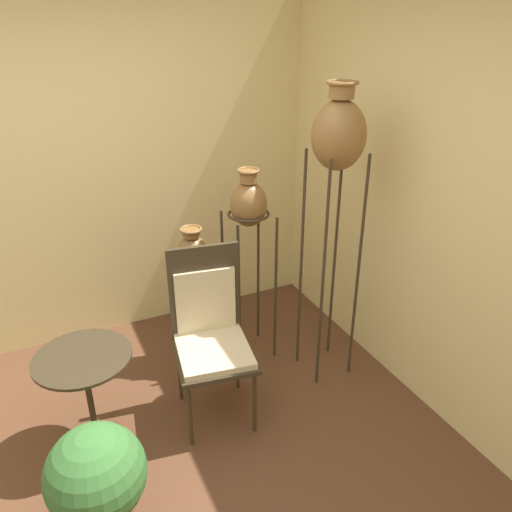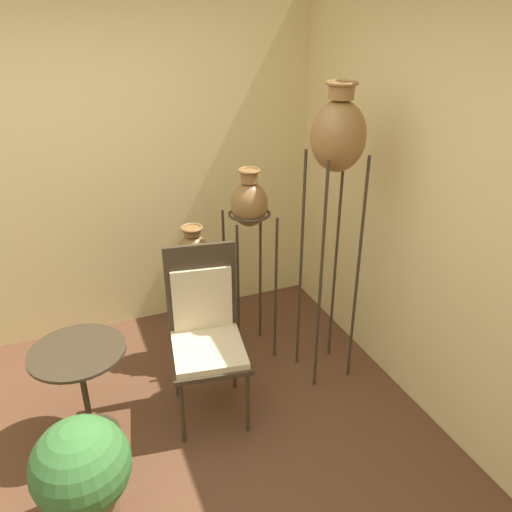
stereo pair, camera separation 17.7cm
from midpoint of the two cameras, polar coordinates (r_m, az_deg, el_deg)
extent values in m
cube|color=beige|center=(3.87, -22.17, 8.95)|extent=(7.74, 0.06, 2.70)
cube|color=beige|center=(2.95, 21.82, 4.14)|extent=(0.06, 7.74, 2.70)
cylinder|color=#382D1E|center=(3.21, 6.08, -3.07)|extent=(0.02, 0.02, 1.61)
cylinder|color=#382D1E|center=(3.35, 10.10, -2.06)|extent=(0.02, 0.02, 1.61)
cylinder|color=#382D1E|center=(3.42, 3.71, -1.08)|extent=(0.02, 0.02, 1.61)
cylinder|color=#382D1E|center=(3.55, 7.58, -0.20)|extent=(0.02, 0.02, 1.61)
torus|color=#382D1E|center=(3.10, 7.66, 11.78)|extent=(0.28, 0.28, 0.02)
ellipsoid|color=olive|center=(3.07, 7.77, 13.50)|extent=(0.33, 0.33, 0.42)
cylinder|color=olive|center=(3.03, 8.07, 18.21)|extent=(0.15, 0.15, 0.09)
torus|color=olive|center=(3.03, 8.12, 19.04)|extent=(0.19, 0.19, 0.02)
cylinder|color=#382D1E|center=(3.48, -3.41, -5.05)|extent=(0.02, 0.02, 1.13)
cylinder|color=#382D1E|center=(3.59, 0.84, -4.04)|extent=(0.02, 0.02, 1.13)
cylinder|color=#382D1E|center=(3.72, -5.11, -2.99)|extent=(0.02, 0.02, 1.13)
cylinder|color=#382D1E|center=(3.81, -1.08, -2.10)|extent=(0.02, 0.02, 1.13)
torus|color=#382D1E|center=(3.41, -2.35, 4.79)|extent=(0.29, 0.29, 0.02)
ellipsoid|color=olive|center=(3.38, -2.37, 5.89)|extent=(0.25, 0.25, 0.31)
cylinder|color=olive|center=(3.32, -2.43, 9.05)|extent=(0.11, 0.11, 0.08)
torus|color=olive|center=(3.31, -2.45, 9.72)|extent=(0.15, 0.15, 0.02)
cylinder|color=#382D1E|center=(3.61, -9.47, -8.10)|extent=(0.02, 0.02, 0.71)
cylinder|color=#382D1E|center=(3.67, -5.78, -7.24)|extent=(0.02, 0.02, 0.71)
cylinder|color=#382D1E|center=(3.81, -10.55, -6.21)|extent=(0.02, 0.02, 0.71)
cylinder|color=#382D1E|center=(3.87, -7.06, -5.44)|extent=(0.02, 0.02, 0.71)
torus|color=#382D1E|center=(3.56, -8.57, -1.92)|extent=(0.25, 0.25, 0.02)
ellipsoid|color=olive|center=(3.52, -8.66, -0.67)|extent=(0.26, 0.26, 0.39)
cylinder|color=olive|center=(3.43, -8.91, 2.61)|extent=(0.12, 0.12, 0.05)
torus|color=olive|center=(3.42, -8.93, 3.01)|extent=(0.16, 0.16, 0.02)
cylinder|color=#382D1E|center=(3.11, -9.25, -17.58)|extent=(0.02, 0.02, 0.46)
cylinder|color=#382D1E|center=(3.16, -1.84, -16.39)|extent=(0.02, 0.02, 0.46)
cylinder|color=#382D1E|center=(3.43, -10.25, -12.90)|extent=(0.02, 0.02, 0.46)
cylinder|color=#382D1E|center=(3.47, -3.63, -11.92)|extent=(0.02, 0.02, 0.46)
cube|color=#382D1E|center=(3.13, -6.47, -11.22)|extent=(0.54, 0.56, 0.03)
cube|color=beige|center=(3.11, -6.50, -10.71)|extent=(0.50, 0.51, 0.04)
cube|color=#382D1E|center=(3.14, -7.53, -4.01)|extent=(0.44, 0.10, 0.62)
cube|color=beige|center=(3.15, -7.38, -5.23)|extent=(0.38, 0.08, 0.44)
cylinder|color=#382D1E|center=(3.41, -19.14, -19.40)|extent=(0.33, 0.33, 0.01)
cylinder|color=#382D1E|center=(3.20, -19.97, -15.40)|extent=(0.04, 0.04, 0.61)
cylinder|color=#382D1E|center=(3.01, -20.88, -10.84)|extent=(0.54, 0.54, 0.02)
torus|color=brown|center=(2.75, -19.23, -24.89)|extent=(0.32, 0.32, 0.02)
sphere|color=#387033|center=(2.63, -19.83, -22.43)|extent=(0.47, 0.47, 0.47)
camera|label=1|loc=(0.09, -91.48, -0.72)|focal=35.00mm
camera|label=2|loc=(0.09, 88.52, 0.72)|focal=35.00mm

